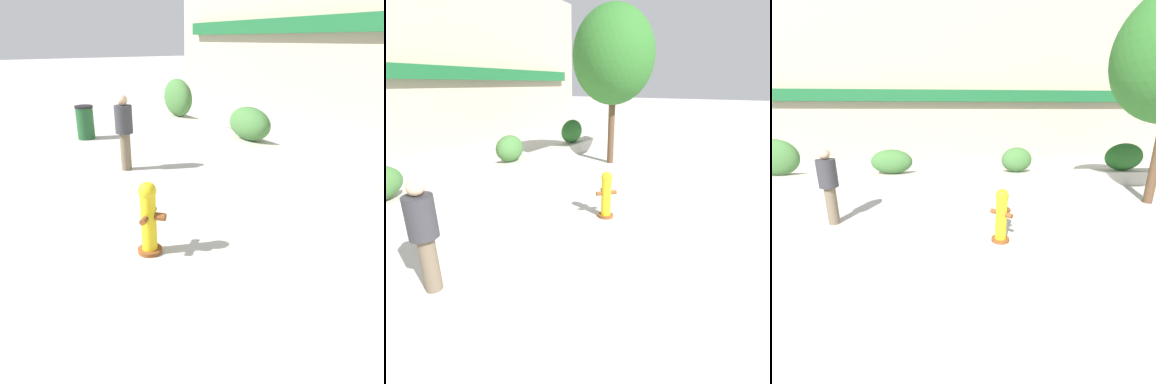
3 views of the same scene
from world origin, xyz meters
TOP-DOWN VIEW (x-y plane):
  - ground_plane at (0.00, 0.00)m, footprint 120.00×120.00m
  - planter_wall_low at (0.00, 6.00)m, footprint 18.00×0.70m
  - hedge_bush_2 at (2.06, 6.00)m, footprint 1.05×0.70m
  - hedge_bush_3 at (5.95, 6.00)m, footprint 1.39×0.59m
  - fire_hydrant at (0.69, 1.89)m, footprint 0.50×0.50m
  - street_tree at (5.38, 3.91)m, footprint 3.12×2.81m
  - pedestrian at (-2.98, 2.99)m, footprint 0.56×0.56m

SIDE VIEW (x-z plane):
  - ground_plane at x=0.00m, z-range 0.00..0.00m
  - planter_wall_low at x=0.00m, z-range 0.00..0.50m
  - fire_hydrant at x=0.69m, z-range 0.01..1.09m
  - hedge_bush_2 at x=2.06m, z-range 0.50..1.36m
  - hedge_bush_3 at x=5.95m, z-range 0.50..1.47m
  - pedestrian at x=-2.98m, z-range 0.12..1.85m
  - street_tree at x=5.38m, z-range 1.07..6.52m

